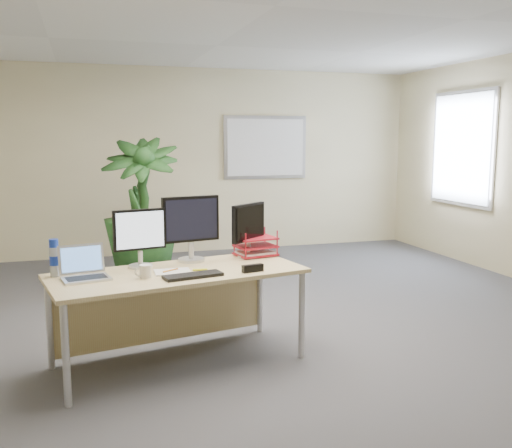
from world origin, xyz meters
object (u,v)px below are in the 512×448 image
object	(u,v)px
laptop	(84,270)
desk	(174,288)
monitor_left	(140,234)
floor_plant	(141,221)
monitor_right	(191,224)

from	to	relation	value
laptop	desk	bearing A→B (deg)	9.11
monitor_left	floor_plant	bearing A→B (deg)	84.31
monitor_right	laptop	distance (m)	0.92
floor_plant	monitor_left	world-z (taller)	floor_plant
floor_plant	laptop	xyz separation A→B (m)	(-0.64, -2.44, 0.02)
floor_plant	monitor_left	size ratio (longest dim) A/B	3.35
monitor_left	laptop	xyz separation A→B (m)	(-0.42, -0.23, -0.20)
monitor_right	laptop	bearing A→B (deg)	-158.27
desk	monitor_left	bearing A→B (deg)	151.69
laptop	monitor_right	bearing A→B (deg)	21.73
monitor_left	desk	bearing A→B (deg)	-28.31
monitor_left	monitor_right	distance (m)	0.43
laptop	monitor_left	bearing A→B (deg)	28.66
desk	floor_plant	bearing A→B (deg)	90.22
floor_plant	monitor_right	bearing A→B (deg)	-84.81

